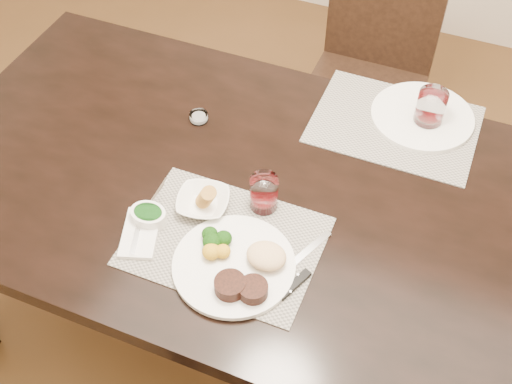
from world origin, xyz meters
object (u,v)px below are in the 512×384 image
at_px(dinner_plate, 239,265).
at_px(chair_far, 371,65).
at_px(steak_knife, 298,275).
at_px(cracker_bowl, 203,202).
at_px(far_plate, 422,116).
at_px(wine_glass_near, 264,194).

bearing_deg(dinner_plate, chair_far, 107.09).
height_order(chair_far, steak_knife, chair_far).
xyz_separation_m(cracker_bowl, far_plate, (0.44, 0.54, -0.01)).
relative_size(chair_far, far_plate, 3.06).
height_order(dinner_plate, far_plate, dinner_plate).
relative_size(dinner_plate, steak_knife, 1.26).
bearing_deg(wine_glass_near, dinner_plate, -84.80).
bearing_deg(dinner_plate, far_plate, 85.84).
bearing_deg(far_plate, dinner_plate, -112.39).
distance_m(cracker_bowl, wine_glass_near, 0.16).
bearing_deg(steak_knife, chair_far, 118.11).
distance_m(dinner_plate, wine_glass_near, 0.21).
bearing_deg(cracker_bowl, dinner_plate, -41.97).
bearing_deg(steak_knife, cracker_bowl, -177.83).
distance_m(dinner_plate, cracker_bowl, 0.21).
bearing_deg(chair_far, dinner_plate, -91.14).
bearing_deg(cracker_bowl, far_plate, 50.73).
distance_m(chair_far, dinner_plate, 1.22).
relative_size(steak_knife, wine_glass_near, 2.36).
relative_size(chair_far, steak_knife, 3.91).
bearing_deg(far_plate, chair_far, 117.00).
relative_size(chair_far, dinner_plate, 3.09).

